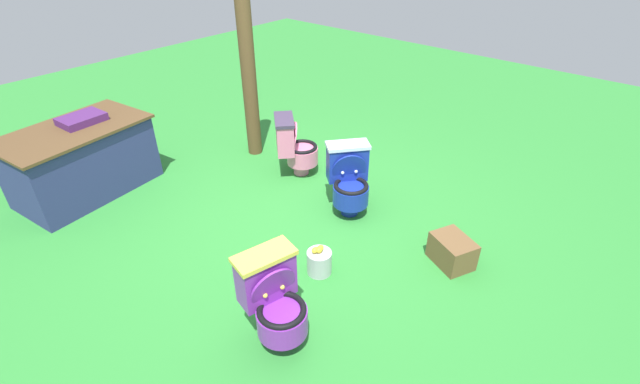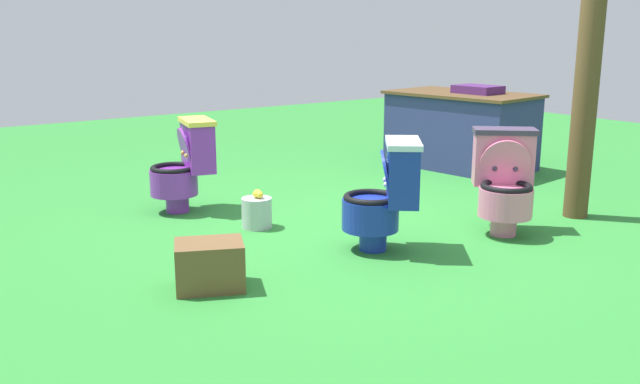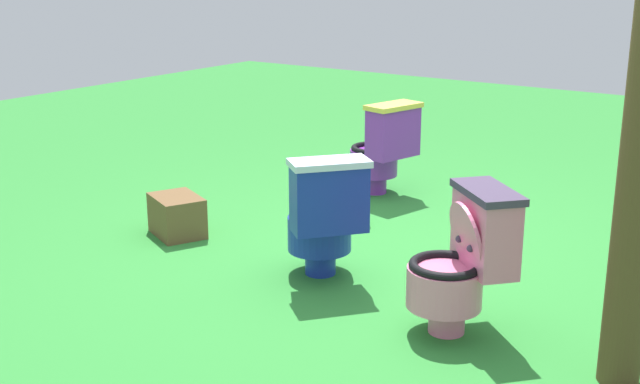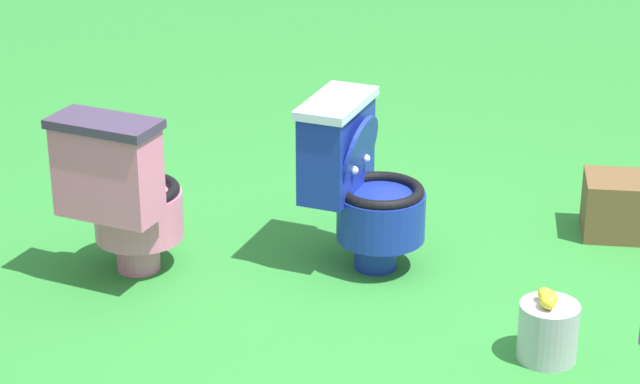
% 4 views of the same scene
% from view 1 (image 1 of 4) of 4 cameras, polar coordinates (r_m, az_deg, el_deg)
% --- Properties ---
extents(ground, '(14.00, 14.00, 0.00)m').
position_cam_1_polar(ground, '(4.55, -2.54, -4.18)').
color(ground, '#2D8433').
extents(toilet_blue, '(0.62, 0.64, 0.73)m').
position_cam_1_polar(toilet_blue, '(4.58, 3.76, 1.67)').
color(toilet_blue, '#192D9E').
rests_on(toilet_blue, ground).
extents(toilet_pink, '(0.63, 0.63, 0.73)m').
position_cam_1_polar(toilet_pink, '(5.24, -3.32, 5.97)').
color(toilet_pink, pink).
rests_on(toilet_pink, ground).
extents(toilet_purple, '(0.51, 0.57, 0.73)m').
position_cam_1_polar(toilet_purple, '(3.28, -5.86, -13.59)').
color(toilet_purple, purple).
rests_on(toilet_purple, ground).
extents(vendor_table, '(1.56, 1.04, 0.85)m').
position_cam_1_polar(vendor_table, '(5.54, -28.30, 3.66)').
color(vendor_table, navy).
rests_on(vendor_table, ground).
extents(wooden_post, '(0.18, 0.18, 2.15)m').
position_cam_1_polar(wooden_post, '(5.55, -9.20, 15.03)').
color(wooden_post, brown).
rests_on(wooden_post, ground).
extents(small_crate, '(0.41, 0.46, 0.27)m').
position_cam_1_polar(small_crate, '(4.19, 16.62, -7.28)').
color(small_crate, brown).
rests_on(small_crate, ground).
extents(lemon_bucket, '(0.22, 0.22, 0.28)m').
position_cam_1_polar(lemon_bucket, '(3.94, -0.10, -8.93)').
color(lemon_bucket, '#B7B7BF').
rests_on(lemon_bucket, ground).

